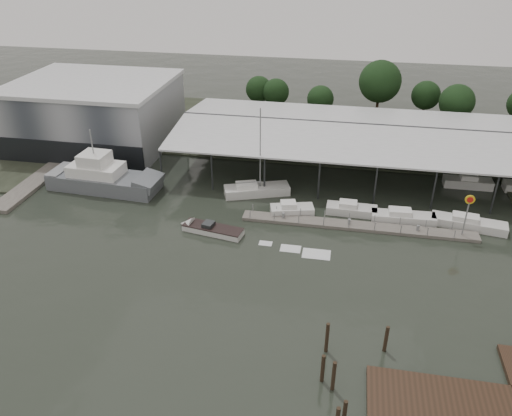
% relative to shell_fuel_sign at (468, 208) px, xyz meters
% --- Properties ---
extents(ground, '(200.00, 200.00, 0.00)m').
position_rel_shell_fuel_sign_xyz_m(ground, '(-27.00, -9.99, -3.93)').
color(ground, '#252B22').
rests_on(ground, ground).
extents(land_strip_far, '(140.00, 30.00, 0.30)m').
position_rel_shell_fuel_sign_xyz_m(land_strip_far, '(-27.00, 32.01, -3.83)').
color(land_strip_far, '#343B2C').
rests_on(land_strip_far, ground).
extents(land_strip_west, '(20.00, 40.00, 0.30)m').
position_rel_shell_fuel_sign_xyz_m(land_strip_west, '(-67.00, 20.01, -3.83)').
color(land_strip_west, '#343B2C').
rests_on(land_strip_west, ground).
extents(storage_warehouse, '(24.50, 20.50, 10.50)m').
position_rel_shell_fuel_sign_xyz_m(storage_warehouse, '(-55.00, 19.95, 1.36)').
color(storage_warehouse, gray).
rests_on(storage_warehouse, ground).
extents(covered_boat_shed, '(58.24, 24.00, 6.96)m').
position_rel_shell_fuel_sign_xyz_m(covered_boat_shed, '(-10.00, 18.01, 2.20)').
color(covered_boat_shed, silver).
rests_on(covered_boat_shed, ground).
extents(trawler_dock, '(3.00, 18.00, 0.50)m').
position_rel_shell_fuel_sign_xyz_m(trawler_dock, '(-57.00, 4.01, -3.68)').
color(trawler_dock, slate).
rests_on(trawler_dock, ground).
extents(floating_dock, '(28.00, 2.00, 1.40)m').
position_rel_shell_fuel_sign_xyz_m(floating_dock, '(-12.00, 0.01, -3.72)').
color(floating_dock, slate).
rests_on(floating_dock, ground).
extents(shell_fuel_sign, '(1.10, 0.18, 5.55)m').
position_rel_shell_fuel_sign_xyz_m(shell_fuel_sign, '(0.00, 0.00, 0.00)').
color(shell_fuel_sign, gray).
rests_on(shell_fuel_sign, ground).
extents(boardwalk_platform, '(15.00, 12.00, 0.50)m').
position_rel_shell_fuel_sign_xyz_m(boardwalk_platform, '(-2.45, -25.27, -3.73)').
color(boardwalk_platform, '#332015').
rests_on(boardwalk_platform, ground).
extents(grey_trawler, '(15.98, 5.87, 8.84)m').
position_rel_shell_fuel_sign_xyz_m(grey_trawler, '(-46.42, 4.07, -2.35)').
color(grey_trawler, '#595C62').
rests_on(grey_trawler, ground).
extents(white_sailboat, '(9.12, 5.44, 12.23)m').
position_rel_shell_fuel_sign_xyz_m(white_sailboat, '(-25.64, 6.25, -3.28)').
color(white_sailboat, silver).
rests_on(white_sailboat, ground).
extents(speedboat_underway, '(18.83, 5.30, 2.00)m').
position_rel_shell_fuel_sign_xyz_m(speedboat_underway, '(-29.43, -4.24, -3.53)').
color(speedboat_underway, silver).
rests_on(speedboat_underway, ground).
extents(moored_cruiser_0, '(5.75, 3.47, 1.70)m').
position_rel_shell_fuel_sign_xyz_m(moored_cruiser_0, '(-20.21, 1.82, -3.31)').
color(moored_cruiser_0, silver).
rests_on(moored_cruiser_0, ground).
extents(moored_cruiser_1, '(6.35, 2.37, 1.70)m').
position_rel_shell_fuel_sign_xyz_m(moored_cruiser_1, '(-12.83, 3.30, -3.31)').
color(moored_cruiser_1, silver).
rests_on(moored_cruiser_1, ground).
extents(moored_cruiser_2, '(7.74, 2.49, 1.70)m').
position_rel_shell_fuel_sign_xyz_m(moored_cruiser_2, '(-6.54, 2.50, -3.31)').
color(moored_cruiser_2, silver).
rests_on(moored_cruiser_2, ground).
extents(moored_cruiser_3, '(8.86, 3.60, 1.70)m').
position_rel_shell_fuel_sign_xyz_m(moored_cruiser_3, '(1.09, 2.48, -3.31)').
color(moored_cruiser_3, silver).
rests_on(moored_cruiser_3, ground).
extents(mooring_pilings, '(5.33, 9.31, 3.66)m').
position_rel_shell_fuel_sign_xyz_m(mooring_pilings, '(-13.03, -24.54, -2.85)').
color(mooring_pilings, '#34251A').
rests_on(mooring_pilings, ground).
extents(horizon_tree_line, '(63.67, 11.30, 11.36)m').
position_rel_shell_fuel_sign_xyz_m(horizon_tree_line, '(-1.46, 38.41, 2.04)').
color(horizon_tree_line, black).
rests_on(horizon_tree_line, ground).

